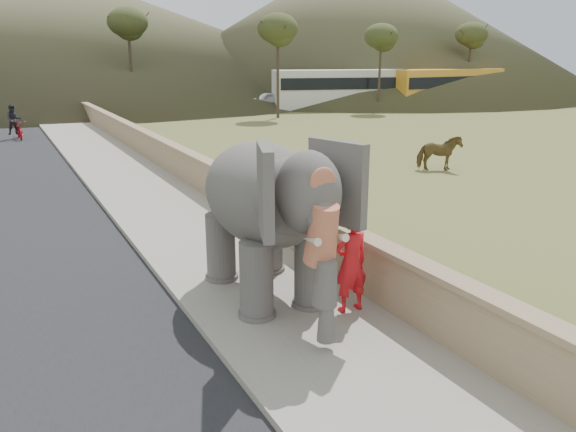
{
  "coord_description": "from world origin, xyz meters",
  "views": [
    {
      "loc": [
        -4.0,
        -6.66,
        4.33
      ],
      "look_at": [
        0.2,
        1.37,
        1.7
      ],
      "focal_mm": 35.0,
      "sensor_mm": 36.0,
      "label": 1
    }
  ],
  "objects": [
    {
      "name": "elephant_and_man",
      "position": [
        0.02,
        1.93,
        1.58
      ],
      "size": [
        2.33,
        4.05,
        2.88
      ],
      "color": "#645F5A",
      "rests_on": "ground"
    },
    {
      "name": "bus_orange",
      "position": [
        30.27,
        30.02,
        1.55
      ],
      "size": [
        11.09,
        2.96,
        3.1
      ],
      "primitive_type": "cube",
      "rotation": [
        0.0,
        0.0,
        1.61
      ],
      "color": "orange",
      "rests_on": "ground"
    },
    {
      "name": "cow",
      "position": [
        10.97,
        9.49,
        0.68
      ],
      "size": [
        1.76,
        1.32,
        1.36
      ],
      "primitive_type": "imported",
      "rotation": [
        0.0,
        0.0,
        1.15
      ],
      "color": "brown",
      "rests_on": "ground"
    },
    {
      "name": "hill_far",
      "position": [
        5.0,
        70.0,
        7.0
      ],
      "size": [
        80.0,
        80.0,
        14.0
      ],
      "primitive_type": "cone",
      "color": "brown",
      "rests_on": "ground"
    },
    {
      "name": "trees",
      "position": [
        -0.9,
        28.17,
        4.26
      ],
      "size": [
        47.53,
        43.51,
        9.89
      ],
      "color": "#473828",
      "rests_on": "ground"
    },
    {
      "name": "walkway",
      "position": [
        0.0,
        10.0,
        0.07
      ],
      "size": [
        3.0,
        120.0,
        0.15
      ],
      "primitive_type": "cube",
      "color": "#9E9687",
      "rests_on": "ground"
    },
    {
      "name": "hill_right",
      "position": [
        36.0,
        52.0,
        8.0
      ],
      "size": [
        56.0,
        56.0,
        16.0
      ],
      "primitive_type": "cone",
      "color": "brown",
      "rests_on": "ground"
    },
    {
      "name": "distant_car",
      "position": [
        16.39,
        34.23,
        0.72
      ],
      "size": [
        4.5,
        2.59,
        1.44
      ],
      "primitive_type": "imported",
      "rotation": [
        0.0,
        0.0,
        1.35
      ],
      "color": "silver",
      "rests_on": "ground"
    },
    {
      "name": "motorcyclist",
      "position": [
        -2.9,
        25.96,
        0.69
      ],
      "size": [
        0.95,
        1.91,
        1.81
      ],
      "color": "maroon",
      "rests_on": "ground"
    },
    {
      "name": "bus_white",
      "position": [
        21.2,
        32.16,
        1.55
      ],
      "size": [
        11.27,
        5.28,
        3.1
      ],
      "primitive_type": "cube",
      "rotation": [
        0.0,
        0.0,
        1.31
      ],
      "color": "silver",
      "rests_on": "ground"
    },
    {
      "name": "ground",
      "position": [
        0.0,
        0.0,
        0.0
      ],
      "size": [
        160.0,
        160.0,
        0.0
      ],
      "primitive_type": "plane",
      "color": "olive",
      "rests_on": "ground"
    },
    {
      "name": "parapet",
      "position": [
        1.65,
        10.0,
        0.55
      ],
      "size": [
        0.3,
        120.0,
        1.1
      ],
      "primitive_type": "cube",
      "color": "tan",
      "rests_on": "ground"
    }
  ]
}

